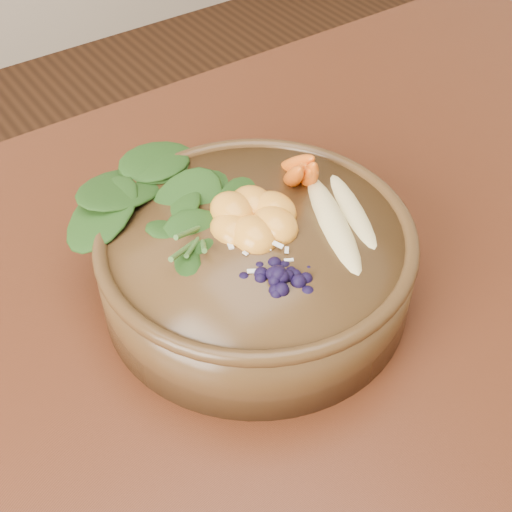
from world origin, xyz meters
TOP-DOWN VIEW (x-y plane):
  - stoneware_bowl at (0.17, 0.11)m, footprint 0.33×0.33m
  - kale_heap at (0.16, 0.17)m, footprint 0.21×0.20m
  - carrot_cluster at (0.24, 0.16)m, footprint 0.07×0.07m
  - banana_halves at (0.24, 0.09)m, footprint 0.09×0.13m
  - mandarin_cluster at (0.18, 0.12)m, footprint 0.10×0.10m
  - blueberry_pile at (0.16, 0.06)m, footprint 0.14×0.12m
  - coconut_flakes at (0.17, 0.09)m, footprint 0.10×0.09m

SIDE VIEW (x-z plane):
  - stoneware_bowl at x=0.17m, z-range 0.75..0.82m
  - coconut_flakes at x=0.17m, z-range 0.82..0.83m
  - banana_halves at x=0.24m, z-range 0.82..0.84m
  - mandarin_cluster at x=0.18m, z-range 0.82..0.85m
  - blueberry_pile at x=0.16m, z-range 0.82..0.85m
  - kale_heap at x=0.16m, z-range 0.82..0.86m
  - carrot_cluster at x=0.24m, z-range 0.82..0.89m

